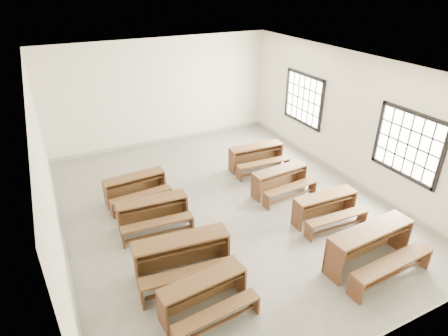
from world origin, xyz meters
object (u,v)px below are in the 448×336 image
desk_set_1 (183,254)px  desk_set_3 (136,186)px  desk_set_0 (204,294)px  desk_set_4 (371,245)px  desk_set_5 (326,206)px  desk_set_7 (257,156)px  desk_set_2 (153,211)px  desk_set_6 (281,179)px

desk_set_1 → desk_set_3: desk_set_1 is taller
desk_set_0 → desk_set_3: desk_set_3 is taller
desk_set_0 → desk_set_1: (0.00, 0.95, 0.07)m
desk_set_4 → desk_set_5: 1.47m
desk_set_5 → desk_set_7: desk_set_7 is taller
desk_set_7 → desk_set_1: bearing=-134.7°
desk_set_7 → desk_set_0: bearing=-126.8°
desk_set_2 → desk_set_4: size_ratio=0.85×
desk_set_1 → desk_set_6: 3.50m
desk_set_2 → desk_set_4: (3.19, -2.91, 0.07)m
desk_set_3 → desk_set_1: bearing=-91.5°
desk_set_3 → desk_set_5: desk_set_5 is taller
desk_set_3 → desk_set_5: bearing=-41.5°
desk_set_0 → desk_set_2: size_ratio=0.97×
desk_set_0 → desk_set_4: size_ratio=0.83×
desk_set_3 → desk_set_6: 3.47m
desk_set_6 → desk_set_0: bearing=-145.3°
desk_set_0 → desk_set_7: desk_set_7 is taller
desk_set_2 → desk_set_7: bearing=26.4°
desk_set_5 → desk_set_1: bearing=-174.9°
desk_set_4 → desk_set_5: bearing=79.8°
desk_set_1 → desk_set_3: (-0.11, 2.81, -0.07)m
desk_set_5 → desk_set_6: desk_set_6 is taller
desk_set_0 → desk_set_5: bearing=13.4°
desk_set_0 → desk_set_5: size_ratio=1.01×
desk_set_3 → desk_set_7: 3.39m
desk_set_0 → desk_set_2: desk_set_2 is taller
desk_set_4 → desk_set_6: bearing=87.4°
desk_set_3 → desk_set_6: bearing=-24.6°
desk_set_3 → desk_set_7: desk_set_7 is taller
desk_set_4 → desk_set_7: desk_set_4 is taller
desk_set_3 → desk_set_4: 5.24m
desk_set_4 → desk_set_6: desk_set_4 is taller
desk_set_4 → desk_set_7: bearing=85.4°
desk_set_2 → desk_set_6: (3.18, -0.03, -0.01)m
desk_set_1 → desk_set_7: desk_set_1 is taller
desk_set_4 → desk_set_6: (-0.01, 2.88, -0.08)m
desk_set_1 → desk_set_7: 4.41m
desk_set_0 → desk_set_4: bearing=-11.4°
desk_set_0 → desk_set_3: size_ratio=1.01×
desk_set_6 → desk_set_7: size_ratio=0.97×
desk_set_2 → desk_set_7: desk_set_7 is taller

